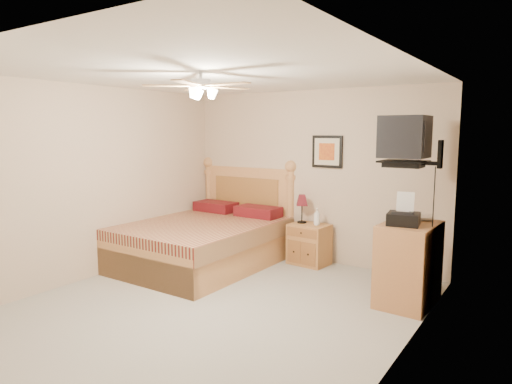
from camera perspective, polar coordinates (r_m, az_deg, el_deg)
floor at (r=5.19m, az=-5.00°, el=-14.03°), size 4.50×4.50×0.00m
ceiling at (r=4.86m, az=-5.36°, el=14.53°), size 4.00×4.50×0.04m
wall_back at (r=6.76m, az=6.82°, el=1.96°), size 4.00×0.04×2.50m
wall_front at (r=3.44m, az=-29.34°, el=-4.51°), size 4.00×0.04×2.50m
wall_left at (r=6.31m, az=-19.52°, el=1.16°), size 0.04×4.50×2.50m
wall_right at (r=3.96m, az=18.12°, el=-2.42°), size 0.04×4.50×2.50m
bed at (r=6.53m, az=-6.87°, el=-2.77°), size 1.77×2.30×1.48m
nightstand at (r=6.66m, az=6.66°, el=-6.50°), size 0.58×0.45×0.59m
table_lamp at (r=6.65m, az=5.76°, el=-2.10°), size 0.27×0.27×0.41m
lotion_bottle at (r=6.53m, az=7.64°, el=-3.08°), size 0.11×0.11×0.24m
framed_picture at (r=6.60m, az=8.90°, el=5.00°), size 0.46×0.04×0.46m
dresser at (r=5.37m, az=18.53°, el=-8.53°), size 0.58×0.80×0.91m
fax_machine at (r=5.12m, az=18.01°, el=-2.05°), size 0.38×0.39×0.35m
magazine_lower at (r=5.52m, az=19.20°, el=-3.12°), size 0.26×0.29×0.02m
magazine_upper at (r=5.52m, az=19.18°, el=-2.89°), size 0.27×0.33×0.02m
wall_tv at (r=5.26m, az=19.66°, el=6.06°), size 0.56×0.46×0.58m
ceiling_fan at (r=4.69m, az=-6.91°, el=13.04°), size 1.14×1.14×0.28m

